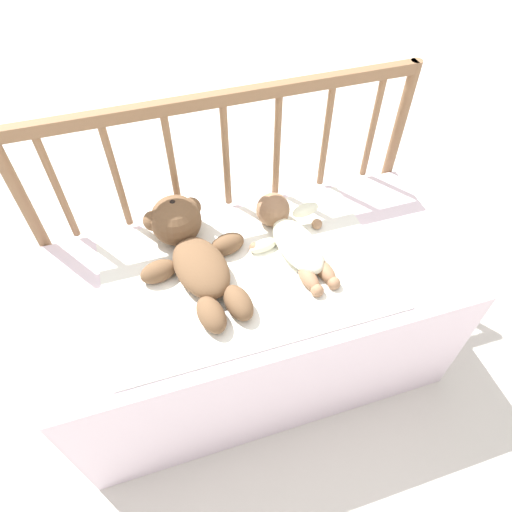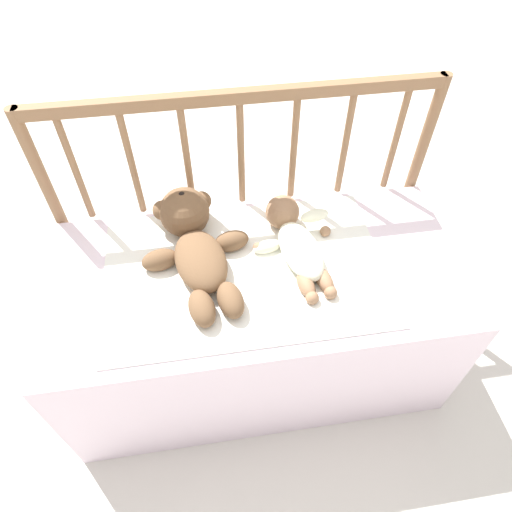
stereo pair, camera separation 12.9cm
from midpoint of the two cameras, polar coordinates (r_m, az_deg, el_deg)
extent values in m
plane|color=silver|center=(1.78, 2.18, -12.75)|extent=(12.00, 12.00, 0.00)
cube|color=silver|center=(1.55, 2.46, -8.20)|extent=(1.23, 0.58, 0.53)
cylinder|color=brown|center=(1.63, -20.50, 2.72)|extent=(0.04, 0.04, 0.93)
cylinder|color=brown|center=(1.76, 20.30, 6.94)|extent=(0.04, 0.04, 0.93)
cube|color=brown|center=(1.32, 0.85, 19.25)|extent=(1.19, 0.03, 0.04)
cylinder|color=brown|center=(1.45, -19.25, 9.87)|extent=(0.02, 0.02, 0.36)
cylinder|color=brown|center=(1.42, -12.71, 10.82)|extent=(0.02, 0.02, 0.36)
cylinder|color=brown|center=(1.42, -5.98, 11.65)|extent=(0.02, 0.02, 0.36)
cylinder|color=brown|center=(1.43, 0.76, 12.32)|extent=(0.02, 0.02, 0.36)
cylinder|color=brown|center=(1.46, 7.33, 12.81)|extent=(0.02, 0.02, 0.36)
cylinder|color=brown|center=(1.51, 13.56, 13.12)|extent=(0.02, 0.02, 0.36)
cylinder|color=brown|center=(1.57, 19.36, 13.28)|extent=(0.02, 0.02, 0.36)
cube|color=white|center=(1.33, 1.36, -1.92)|extent=(0.81, 0.53, 0.01)
ellipsoid|color=brown|center=(1.30, -4.12, -0.74)|extent=(0.19, 0.26, 0.09)
sphere|color=brown|center=(1.40, -6.32, 5.32)|extent=(0.15, 0.15, 0.15)
sphere|color=beige|center=(1.37, -6.47, 6.59)|extent=(0.06, 0.06, 0.06)
sphere|color=black|center=(1.35, -6.57, 7.43)|extent=(0.02, 0.02, 0.02)
sphere|color=brown|center=(1.41, -9.04, 5.53)|extent=(0.06, 0.06, 0.06)
sphere|color=brown|center=(1.42, -4.24, 6.74)|extent=(0.06, 0.06, 0.06)
ellipsoid|color=brown|center=(1.34, -9.24, -0.65)|extent=(0.12, 0.08, 0.06)
ellipsoid|color=brown|center=(1.37, -0.38, 1.72)|extent=(0.12, 0.08, 0.06)
ellipsoid|color=brown|center=(1.22, -3.76, -6.74)|extent=(0.09, 0.13, 0.07)
ellipsoid|color=brown|center=(1.23, -0.21, -5.71)|extent=(0.09, 0.13, 0.07)
ellipsoid|color=#EAEACC|center=(1.35, 8.34, 0.55)|extent=(0.15, 0.25, 0.08)
sphere|color=#936B4C|center=(1.43, 5.92, 5.36)|extent=(0.11, 0.11, 0.11)
ellipsoid|color=#EAEACC|center=(1.37, 4.11, 1.01)|extent=(0.10, 0.05, 0.04)
ellipsoid|color=#EAEACC|center=(1.41, 9.95, 4.84)|extent=(0.10, 0.05, 0.04)
sphere|color=#936B4C|center=(1.37, 2.98, 0.87)|extent=(0.03, 0.03, 0.03)
sphere|color=#936B4C|center=(1.44, 11.21, 2.92)|extent=(0.03, 0.03, 0.03)
ellipsoid|color=#936B4C|center=(1.29, 9.12, -3.75)|extent=(0.06, 0.10, 0.04)
ellipsoid|color=#936B4C|center=(1.31, 11.31, -3.11)|extent=(0.06, 0.10, 0.04)
sphere|color=#936B4C|center=(1.27, 9.95, -5.36)|extent=(0.04, 0.04, 0.04)
sphere|color=#936B4C|center=(1.29, 12.17, -4.68)|extent=(0.04, 0.04, 0.04)
camera|label=1|loc=(0.06, -87.13, 3.34)|focal=32.00mm
camera|label=2|loc=(0.06, 92.87, -3.34)|focal=32.00mm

